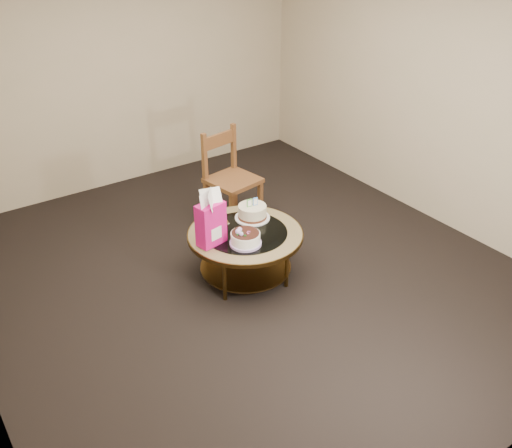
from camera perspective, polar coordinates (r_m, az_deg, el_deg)
ground at (r=5.23m, az=-1.04°, el=-5.10°), size 5.00×5.00×0.00m
room_walls at (r=4.52m, az=-1.22°, el=11.10°), size 4.52×5.02×2.61m
coffee_table at (r=5.02m, az=-1.07°, el=-1.57°), size 1.02×1.02×0.46m
decorated_cake at (r=4.78m, az=-1.08°, el=-1.51°), size 0.27×0.27×0.16m
cream_cake at (r=5.16m, az=-0.37°, el=1.19°), size 0.32×0.32×0.20m
gift_bag at (r=4.71m, az=-4.56°, el=0.57°), size 0.26×0.21×0.48m
pillar_candle at (r=5.09m, az=-3.50°, el=0.29°), size 0.13×0.13×0.10m
dining_chair at (r=5.84m, az=-2.61°, el=4.61°), size 0.53×0.53×1.00m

